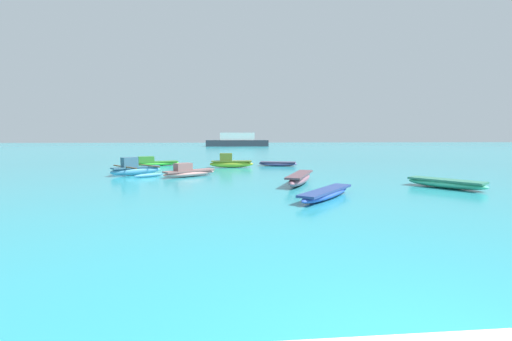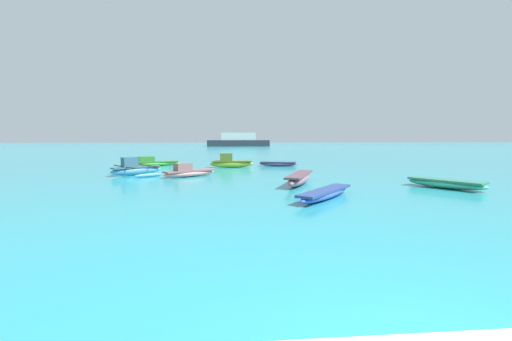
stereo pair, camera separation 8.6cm
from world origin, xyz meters
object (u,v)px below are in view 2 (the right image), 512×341
Objects in this scene: moored_boat_5 at (152,163)px; moored_boat_7 at (325,193)px; moored_boat_0 at (299,178)px; moored_boat_2 at (135,169)px; moored_boat_3 at (188,172)px; moored_boat_1 at (278,164)px; distant_ferry at (238,141)px; moored_boat_6 at (231,162)px; moored_boat_4 at (446,183)px.

moored_boat_5 is 16.35m from moored_boat_7.
moored_boat_0 is 9.32m from moored_boat_2.
moored_boat_3 is 0.89× the size of moored_boat_7.
distant_ferry reaches higher than moored_boat_1.
moored_boat_6 is (5.31, 4.15, 0.02)m from moored_boat_2.
moored_boat_7 is at bearing -88.58° from moored_boat_3.
moored_boat_0 is 9.01m from moored_boat_6.
distant_ferry reaches higher than moored_boat_6.
moored_boat_3 is 0.74× the size of moored_boat_5.
moored_boat_3 is at bearing -117.35° from moored_boat_1.
moored_boat_1 is 13.02m from moored_boat_7.
distant_ferry is (2.40, 51.50, 0.86)m from moored_boat_6.
moored_boat_0 is 1.24× the size of moored_boat_4.
moored_boat_6 reaches higher than moored_boat_7.
moored_boat_3 reaches higher than moored_boat_7.
moored_boat_2 is at bearing -141.31° from moored_boat_6.
distant_ferry reaches higher than moored_boat_4.
moored_boat_4 reaches higher than moored_boat_7.
moored_boat_6 is (-2.93, 8.52, 0.08)m from moored_boat_0.
moored_boat_0 is at bearing -77.23° from moored_boat_1.
moored_boat_0 reaches higher than moored_boat_7.
moored_boat_4 is (10.97, -5.01, -0.06)m from moored_boat_3.
moored_boat_5 is at bearing 71.55° from moored_boat_7.
moored_boat_5 reaches higher than moored_boat_7.
distant_ferry is (-0.53, 60.03, 0.94)m from moored_boat_0.
moored_boat_6 is at bearing 41.71° from moored_boat_0.
moored_boat_2 is 3.18m from moored_boat_3.
moored_boat_6 is at bearing 53.64° from moored_boat_7.
moored_boat_5 is 50.40m from distant_ferry.
moored_boat_1 is at bearing 15.52° from moored_boat_6.
moored_boat_4 is at bearing -60.97° from moored_boat_3.
moored_boat_6 is (-3.42, -0.91, 0.17)m from moored_boat_1.
moored_boat_5 reaches higher than moored_boat_4.
moored_boat_6 is at bearing 29.69° from moored_boat_3.
moored_boat_1 is 0.95× the size of moored_boat_4.
moored_boat_2 is at bearing -147.64° from moored_boat_4.
moored_boat_0 is 3.59m from moored_boat_7.
moored_boat_2 reaches higher than moored_boat_3.
moored_boat_7 is (5.35, -6.90, -0.08)m from moored_boat_3.
moored_boat_3 is 12.06m from moored_boat_4.
moored_boat_4 is at bearing -83.79° from moored_boat_0.
moored_boat_1 is 12.30m from moored_boat_4.
distant_ferry is at bearing 151.66° from moored_boat_4.
distant_ferry is at bearing 59.89° from moored_boat_5.
moored_boat_7 reaches higher than moored_boat_1.
moored_boat_1 is at bearing 171.04° from moored_boat_4.
moored_boat_5 is at bearing 79.03° from moored_boat_3.
moored_boat_7 is at bearing -78.94° from moored_boat_5.
moored_boat_2 is (-8.23, 4.37, 0.06)m from moored_boat_0.
moored_boat_2 is 6.74m from moored_boat_6.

